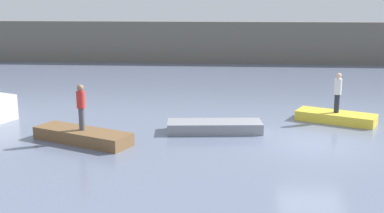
{
  "coord_description": "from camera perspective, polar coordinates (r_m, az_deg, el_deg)",
  "views": [
    {
      "loc": [
        -3.32,
        -17.8,
        5.41
      ],
      "look_at": [
        -4.88,
        3.99,
        0.43
      ],
      "focal_mm": 45.45,
      "sensor_mm": 36.0,
      "label": 1
    }
  ],
  "objects": [
    {
      "name": "rowboat_grey",
      "position": [
        19.79,
        2.66,
        -2.38
      ],
      "size": [
        3.92,
        1.56,
        0.44
      ],
      "primitive_type": "cube",
      "rotation": [
        0.0,
        0.0,
        0.09
      ],
      "color": "gray",
      "rests_on": "ground_plane"
    },
    {
      "name": "rowboat_brown",
      "position": [
        18.87,
        -12.71,
        -3.39
      ],
      "size": [
        4.09,
        2.7,
        0.48
      ],
      "primitive_type": "cube",
      "rotation": [
        0.0,
        0.0,
        -0.42
      ],
      "color": "brown",
      "rests_on": "ground_plane"
    },
    {
      "name": "embankment_wall",
      "position": [
        40.51,
        8.84,
        7.43
      ],
      "size": [
        80.0,
        1.2,
        3.38
      ],
      "primitive_type": "cube",
      "color": "#666056",
      "rests_on": "ground_plane"
    },
    {
      "name": "ground_plane",
      "position": [
        18.9,
        14.06,
        -4.19
      ],
      "size": [
        120.0,
        120.0,
        0.0
      ],
      "primitive_type": "plane",
      "color": "slate"
    },
    {
      "name": "person_white_shirt",
      "position": [
        22.03,
        16.72,
        1.8
      ],
      "size": [
        0.32,
        0.32,
        1.75
      ],
      "color": "#232838",
      "rests_on": "rowboat_yellow"
    },
    {
      "name": "person_red_shirt",
      "position": [
        18.57,
        -12.9,
        0.22
      ],
      "size": [
        0.32,
        0.32,
        1.74
      ],
      "color": "#4C4C56",
      "rests_on": "rowboat_brown"
    },
    {
      "name": "rowboat_yellow",
      "position": [
        22.27,
        16.53,
        -1.2
      ],
      "size": [
        3.55,
        2.56,
        0.42
      ],
      "primitive_type": "cube",
      "rotation": [
        0.0,
        0.0,
        -0.45
      ],
      "color": "gold",
      "rests_on": "ground_plane"
    }
  ]
}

